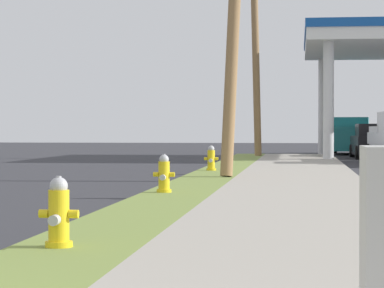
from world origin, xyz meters
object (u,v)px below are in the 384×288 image
object	(u,v)px
fire_hydrant_second	(164,176)
utility_pole_background	(256,48)
utility_pole_midground	(235,3)
car_black_by_far_pump	(374,143)
fire_hydrant_third	(211,159)
truck_teal_at_forecourt	(351,137)
fire_hydrant_nearest	(59,216)

from	to	relation	value
fire_hydrant_second	utility_pole_background	world-z (taller)	utility_pole_background
utility_pole_midground	car_black_by_far_pump	size ratio (longest dim) A/B	1.97
utility_pole_background	car_black_by_far_pump	bearing A→B (deg)	8.72
fire_hydrant_third	truck_teal_at_forecourt	bearing A→B (deg)	76.36
car_black_by_far_pump	truck_teal_at_forecourt	size ratio (longest dim) A/B	0.82
fire_hydrant_second	car_black_by_far_pump	world-z (taller)	car_black_by_far_pump
fire_hydrant_nearest	truck_teal_at_forecourt	world-z (taller)	truck_teal_at_forecourt
fire_hydrant_nearest	car_black_by_far_pump	bearing A→B (deg)	79.63
fire_hydrant_nearest	fire_hydrant_third	size ratio (longest dim) A/B	1.00
fire_hydrant_second	car_black_by_far_pump	bearing A→B (deg)	76.05
fire_hydrant_second	utility_pole_midground	xyz separation A→B (m)	(0.92, 6.25, 4.22)
car_black_by_far_pump	truck_teal_at_forecourt	bearing A→B (deg)	95.55
fire_hydrant_nearest	truck_teal_at_forecourt	bearing A→B (deg)	82.38
fire_hydrant_third	utility_pole_background	world-z (taller)	utility_pole_background
utility_pole_midground	car_black_by_far_pump	distance (m)	19.07
utility_pole_background	truck_teal_at_forecourt	bearing A→B (deg)	58.60
fire_hydrant_second	fire_hydrant_third	distance (m)	9.15
fire_hydrant_third	fire_hydrant_nearest	bearing A→B (deg)	-89.71
car_black_by_far_pump	truck_teal_at_forecourt	world-z (taller)	truck_teal_at_forecourt
fire_hydrant_second	fire_hydrant_third	size ratio (longest dim) A/B	1.00
utility_pole_midground	truck_teal_at_forecourt	size ratio (longest dim) A/B	1.60
fire_hydrant_third	utility_pole_background	bearing A→B (deg)	87.51
fire_hydrant_nearest	fire_hydrant_third	xyz separation A→B (m)	(-0.09, 17.21, 0.00)
utility_pole_midground	car_black_by_far_pump	world-z (taller)	utility_pole_midground
fire_hydrant_second	utility_pole_midground	world-z (taller)	utility_pole_midground
fire_hydrant_nearest	fire_hydrant_second	bearing A→B (deg)	90.78
fire_hydrant_nearest	utility_pole_background	world-z (taller)	utility_pole_background
truck_teal_at_forecourt	fire_hydrant_second	bearing A→B (deg)	-99.76
fire_hydrant_nearest	fire_hydrant_third	bearing A→B (deg)	90.29
utility_pole_background	car_black_by_far_pump	world-z (taller)	utility_pole_background
fire_hydrant_second	utility_pole_background	distance (m)	23.83
utility_pole_midground	utility_pole_background	distance (m)	17.14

